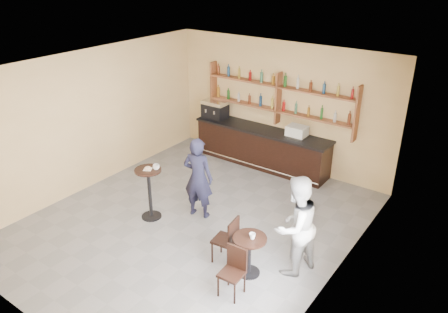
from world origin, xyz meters
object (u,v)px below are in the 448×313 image
Objects in this scene: cafe_table at (249,256)px; chair_south at (232,273)px; espresso_machine at (215,109)px; chair_west at (225,239)px; bar_counter at (261,147)px; pedestal_table at (150,194)px; patron_second at (295,226)px; pastry_case at (297,132)px; man_main at (198,178)px.

chair_south reaches higher than cafe_table.
chair_south is (3.64, -4.43, -0.82)m from espresso_machine.
chair_west is (3.04, -3.78, -0.79)m from espresso_machine.
cafe_table is 0.56m from chair_west.
bar_counter is at bearing 3.13° from espresso_machine.
pedestal_table is 3.23m from patron_second.
pedestal_table reaches higher than cafe_table.
chair_south is (1.17, -4.43, -0.73)m from pastry_case.
patron_second is (1.11, 0.48, 0.46)m from chair_west.
cafe_table is at bearing -43.74° from espresso_machine.
cafe_table is at bearing 139.83° from man_main.
espresso_machine is 0.89× the size of cafe_table.
espresso_machine is 3.35m from man_main.
patron_second reaches higher than chair_west.
patron_second is at bearing 106.58° from chair_west.
pedestal_table is (-0.55, -3.52, 0.06)m from bar_counter.
espresso_machine is 0.73× the size of chair_west.
patron_second is at bearing 4.01° from pedestal_table.
patron_second reaches higher than pedestal_table.
bar_counter is at bearing 81.18° from pedestal_table.
patron_second is (2.66, -3.30, 0.41)m from bar_counter.
chair_west is at bearing 132.47° from man_main.
bar_counter is 4.40× the size of chair_south.
patron_second is at bearing -67.49° from pastry_case.
chair_west is 0.50× the size of patron_second.
pastry_case is at bearing 0.00° from bar_counter.
patron_second reaches higher than pastry_case.
pastry_case is (0.98, 0.00, 0.65)m from bar_counter.
cafe_table is (3.59, -3.83, -0.87)m from espresso_machine.
patron_second reaches higher than bar_counter.
pastry_case is 0.43× the size of pedestal_table.
pastry_case is 4.64m from chair_south.
cafe_table is at bearing 77.88° from chair_west.
pedestal_table reaches higher than chair_west.
bar_counter is 4.25m from patron_second.
patron_second is (0.51, 1.13, 0.49)m from chair_south.
pedestal_table is at bearing 158.23° from chair_south.
patron_second is (3.20, 0.22, 0.35)m from pedestal_table.
bar_counter is at bearing -98.71° from man_main.
man_main is at bearing 152.77° from cafe_table.
espresso_machine is 1.36× the size of pastry_case.
man_main reaches higher than pastry_case.
patron_second is (1.68, -3.30, -0.24)m from pastry_case.
chair_south is (2.15, -4.43, -0.08)m from bar_counter.
man_main is (0.21, -2.86, 0.38)m from bar_counter.
pastry_case is 2.97m from man_main.
chair_west reaches higher than cafe_table.
bar_counter is 2.11× the size of man_main.
chair_south is (0.60, -0.65, -0.03)m from chair_west.
bar_counter is at bearing -164.69° from chair_west.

